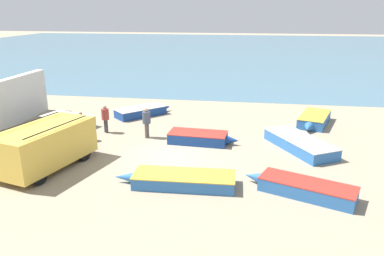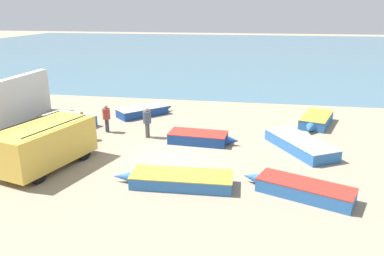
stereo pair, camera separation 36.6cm
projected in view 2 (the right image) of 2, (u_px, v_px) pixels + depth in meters
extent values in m
plane|color=gray|center=(171.00, 156.00, 18.70)|extent=(200.00, 200.00, 0.00)
cube|color=#477084|center=(237.00, 50.00, 67.47)|extent=(120.00, 80.00, 0.01)
cube|color=gold|center=(45.00, 144.00, 17.11)|extent=(3.30, 5.04, 1.72)
cube|color=black|center=(81.00, 138.00, 19.30)|extent=(1.96, 0.61, 0.77)
cube|color=#1E232D|center=(78.00, 120.00, 18.94)|extent=(1.87, 0.55, 0.55)
cylinder|color=black|center=(54.00, 146.00, 18.97)|extent=(0.41, 0.80, 0.77)
cylinder|color=black|center=(84.00, 152.00, 18.20)|extent=(0.41, 0.80, 0.77)
cylinder|color=black|center=(6.00, 167.00, 16.49)|extent=(0.41, 0.80, 0.77)
cylinder|color=black|center=(38.00, 175.00, 15.72)|extent=(0.41, 0.80, 0.77)
cylinder|color=black|center=(29.00, 121.00, 17.16)|extent=(1.03, 3.69, 0.05)
cylinder|color=black|center=(57.00, 126.00, 16.47)|extent=(1.03, 3.69, 0.05)
cube|color=#2D66AD|center=(70.00, 121.00, 23.51)|extent=(3.42, 2.44, 0.65)
cone|color=#2D66AD|center=(48.00, 117.00, 24.33)|extent=(0.83, 0.79, 0.61)
cube|color=silver|center=(69.00, 117.00, 23.43)|extent=(0.62, 1.47, 0.05)
cube|color=silver|center=(69.00, 115.00, 23.41)|extent=(3.45, 2.46, 0.04)
cube|color=navy|center=(142.00, 112.00, 25.76)|extent=(3.33, 3.39, 0.55)
cone|color=navy|center=(168.00, 107.00, 26.91)|extent=(0.89, 0.90, 0.52)
cube|color=silver|center=(142.00, 109.00, 25.70)|extent=(1.06, 1.03, 0.05)
cube|color=silver|center=(142.00, 108.00, 25.67)|extent=(3.37, 3.42, 0.04)
cube|color=#2D66AD|center=(305.00, 190.00, 14.62)|extent=(3.85, 2.52, 0.53)
cone|color=#2D66AD|center=(252.00, 177.00, 15.75)|extent=(0.93, 0.77, 0.50)
cube|color=#B22D23|center=(305.00, 186.00, 14.56)|extent=(0.61, 1.14, 0.05)
cube|color=#B22D23|center=(305.00, 184.00, 14.54)|extent=(3.89, 2.55, 0.04)
cube|color=navy|center=(198.00, 138.00, 20.53)|extent=(3.21, 1.62, 0.55)
cone|color=navy|center=(233.00, 141.00, 20.10)|extent=(0.72, 0.56, 0.52)
cube|color=#B22D23|center=(198.00, 134.00, 20.47)|extent=(0.28, 1.32, 0.05)
cube|color=#B22D23|center=(198.00, 133.00, 20.45)|extent=(3.24, 1.64, 0.04)
cube|color=#2D66AD|center=(300.00, 145.00, 19.46)|extent=(3.58, 4.52, 0.57)
cone|color=#2D66AD|center=(273.00, 130.00, 21.79)|extent=(0.95, 1.09, 0.54)
cube|color=silver|center=(300.00, 141.00, 19.39)|extent=(1.41, 0.94, 0.05)
cube|color=silver|center=(301.00, 139.00, 19.36)|extent=(3.62, 4.56, 0.04)
cube|color=#2D66AD|center=(182.00, 180.00, 15.52)|extent=(4.21, 1.61, 0.49)
cone|color=#2D66AD|center=(123.00, 177.00, 15.86)|extent=(0.93, 0.50, 0.47)
cube|color=gold|center=(182.00, 176.00, 15.47)|extent=(0.25, 1.34, 0.05)
cube|color=gold|center=(182.00, 174.00, 15.44)|extent=(4.26, 1.62, 0.04)
cube|color=#2D66AD|center=(316.00, 120.00, 23.74)|extent=(2.51, 3.67, 0.60)
cone|color=#2D66AD|center=(309.00, 129.00, 22.02)|extent=(0.77, 0.88, 0.57)
cube|color=gold|center=(317.00, 117.00, 23.67)|extent=(1.40, 0.63, 0.05)
cube|color=gold|center=(317.00, 115.00, 23.64)|extent=(2.53, 3.71, 0.04)
cylinder|color=#5B564C|center=(148.00, 130.00, 21.44)|extent=(0.16, 0.16, 0.85)
cylinder|color=#5B564C|center=(147.00, 131.00, 21.28)|extent=(0.16, 0.16, 0.85)
cylinder|color=#424C5B|center=(147.00, 117.00, 21.13)|extent=(0.46, 0.46, 0.67)
sphere|color=tan|center=(147.00, 110.00, 20.99)|extent=(0.23, 0.23, 0.23)
cylinder|color=#38383D|center=(85.00, 133.00, 21.04)|extent=(0.15, 0.15, 0.79)
cylinder|color=#38383D|center=(82.00, 133.00, 20.94)|extent=(0.15, 0.15, 0.79)
cylinder|color=#993833|center=(82.00, 121.00, 20.77)|extent=(0.43, 0.43, 0.63)
sphere|color=#8C664C|center=(81.00, 113.00, 20.65)|extent=(0.21, 0.21, 0.21)
cylinder|color=#38383D|center=(108.00, 126.00, 22.21)|extent=(0.15, 0.15, 0.81)
cylinder|color=#38383D|center=(106.00, 125.00, 22.33)|extent=(0.15, 0.15, 0.81)
cylinder|color=#993833|center=(106.00, 114.00, 22.05)|extent=(0.44, 0.44, 0.64)
sphere|color=tan|center=(106.00, 107.00, 21.92)|extent=(0.22, 0.22, 0.22)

